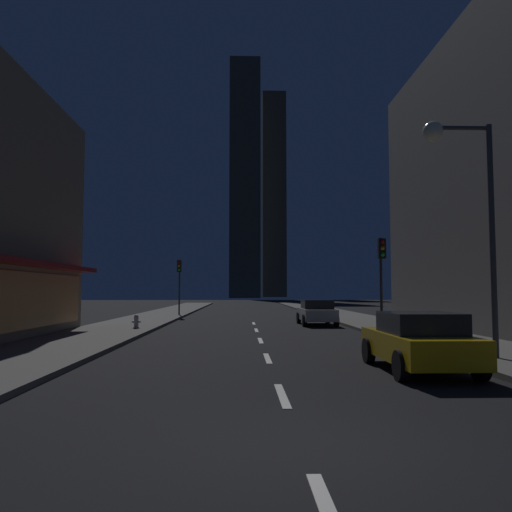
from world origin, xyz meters
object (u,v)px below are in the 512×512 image
Objects in this scene: traffic_light_near_right at (382,263)px; traffic_light_far_left at (179,275)px; fire_hydrant_far_left at (136,322)px; car_parked_near at (419,341)px; street_lamp_right at (462,180)px; car_parked_far at (317,312)px.

traffic_light_far_left is (-11.00, 16.52, 0.00)m from traffic_light_near_right.
fire_hydrant_far_left is 0.16× the size of traffic_light_near_right.
car_parked_near is 27.99m from traffic_light_far_left.
traffic_light_near_right is (11.40, -2.75, 2.74)m from fire_hydrant_far_left.
street_lamp_right is (11.28, -11.27, 4.61)m from fire_hydrant_far_left.
fire_hydrant_far_left is at bearing -156.76° from car_parked_far.
car_parked_far is at bearing -46.80° from traffic_light_far_left.
street_lamp_right is (1.78, 1.31, 4.33)m from car_parked_near.
traffic_light_near_right is 1.00× the size of traffic_light_far_left.
traffic_light_far_left is at bearing 88.34° from fire_hydrant_far_left.
traffic_light_near_right is 0.64× the size of street_lamp_right.
traffic_light_near_right is 8.73m from street_lamp_right.
street_lamp_right is at bearing 36.38° from car_parked_near.
street_lamp_right is (10.88, -25.04, 1.87)m from traffic_light_far_left.
fire_hydrant_far_left is at bearing 127.05° from car_parked_near.
fire_hydrant_far_left is at bearing 166.45° from traffic_light_near_right.
traffic_light_far_left is at bearing 113.48° from street_lamp_right.
traffic_light_far_left reaches higher than car_parked_far.
traffic_light_far_left is 0.64× the size of street_lamp_right.
car_parked_near reaches higher than fire_hydrant_far_left.
traffic_light_far_left is at bearing 109.05° from car_parked_near.
fire_hydrant_far_left is at bearing -91.66° from traffic_light_far_left.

